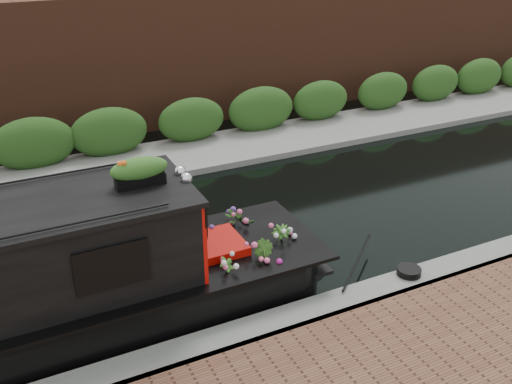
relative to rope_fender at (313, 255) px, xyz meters
name	(u,v)px	position (x,y,z in m)	size (l,w,h in m)	color
ground	(179,243)	(-2.06, 1.79, -0.16)	(80.00, 80.00, 0.00)	black
near_bank_coping	(249,342)	(-2.06, -1.51, -0.16)	(40.00, 0.60, 0.50)	slate
far_bank_path	(126,169)	(-2.06, 5.99, -0.16)	(40.00, 2.40, 0.34)	gray
far_hedge	(118,157)	(-2.06, 6.89, -0.16)	(40.00, 1.10, 2.80)	#254C19
far_brick_wall	(101,133)	(-2.06, 8.99, -0.16)	(40.00, 1.00, 8.00)	#552D1C
rope_fender	(313,255)	(0.00, 0.00, 0.00)	(0.33, 0.33, 0.40)	brown
coiled_mooring_rope	(409,271)	(1.14, -1.40, 0.15)	(0.43, 0.43, 0.12)	black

